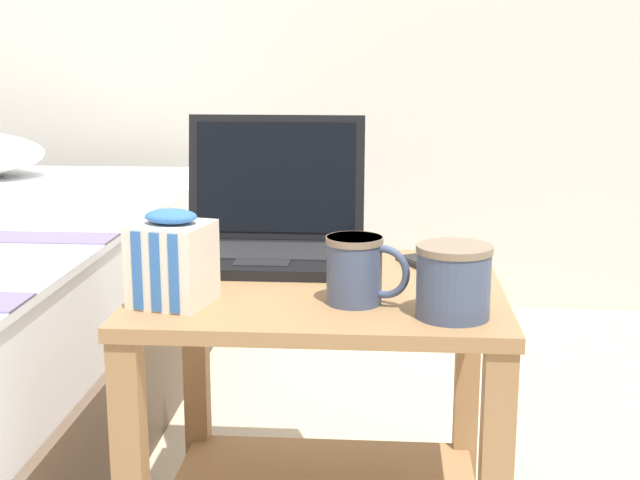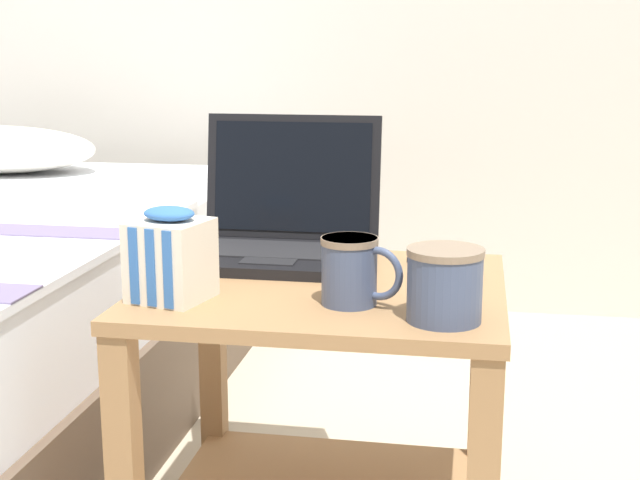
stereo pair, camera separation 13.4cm
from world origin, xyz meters
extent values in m
cube|color=#997047|center=(0.00, 0.00, 0.50)|extent=(0.57, 0.50, 0.02)
cube|color=#997047|center=(-0.26, 0.22, 0.25)|extent=(0.04, 0.04, 0.49)
cube|color=#997047|center=(0.26, 0.22, 0.25)|extent=(0.04, 0.04, 0.49)
cube|color=black|center=(-0.10, 0.12, 0.52)|extent=(0.33, 0.24, 0.02)
cube|color=#232326|center=(-0.10, 0.14, 0.53)|extent=(0.28, 0.13, 0.00)
cube|color=#232326|center=(-0.10, 0.06, 0.53)|extent=(0.09, 0.05, 0.00)
cube|color=black|center=(-0.10, 0.26, 0.65)|extent=(0.33, 0.04, 0.23)
cube|color=black|center=(-0.10, 0.25, 0.65)|extent=(0.30, 0.03, 0.20)
cube|color=silver|center=(-0.08, 0.26, 0.60)|extent=(0.04, 0.01, 0.04)
cube|color=blue|center=(-0.18, 0.27, 0.68)|extent=(0.05, 0.01, 0.03)
cylinder|color=#3F4C6B|center=(0.06, -0.10, 0.56)|extent=(0.08, 0.08, 0.10)
cylinder|color=#7F6B56|center=(0.06, -0.10, 0.61)|extent=(0.08, 0.08, 0.01)
cylinder|color=black|center=(0.06, -0.10, 0.60)|extent=(0.07, 0.07, 0.01)
torus|color=#3F4C6B|center=(0.10, -0.12, 0.57)|extent=(0.08, 0.04, 0.08)
cylinder|color=#3F4C6B|center=(0.20, -0.16, 0.57)|extent=(0.10, 0.10, 0.10)
cylinder|color=#7F6B56|center=(0.20, -0.16, 0.61)|extent=(0.11, 0.11, 0.01)
cylinder|color=black|center=(0.20, -0.16, 0.60)|extent=(0.10, 0.10, 0.01)
torus|color=#3F4C6B|center=(0.20, -0.11, 0.57)|extent=(0.02, 0.08, 0.08)
cube|color=silver|center=(-0.21, -0.12, 0.57)|extent=(0.13, 0.13, 0.12)
cube|color=#3366B2|center=(-0.25, -0.17, 0.57)|extent=(0.01, 0.01, 0.11)
cube|color=#3366B2|center=(-0.22, -0.18, 0.57)|extent=(0.01, 0.01, 0.11)
cube|color=#3366B2|center=(-0.20, -0.18, 0.57)|extent=(0.01, 0.01, 0.11)
ellipsoid|color=#3366B2|center=(-0.21, -0.12, 0.64)|extent=(0.09, 0.08, 0.02)
cube|color=black|center=(0.18, 0.12, 0.52)|extent=(0.13, 0.16, 0.01)
cube|color=black|center=(0.18, 0.12, 0.52)|extent=(0.12, 0.15, 0.00)
camera|label=1|loc=(0.10, -1.37, 0.89)|focal=50.00mm
camera|label=2|loc=(0.23, -1.36, 0.89)|focal=50.00mm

